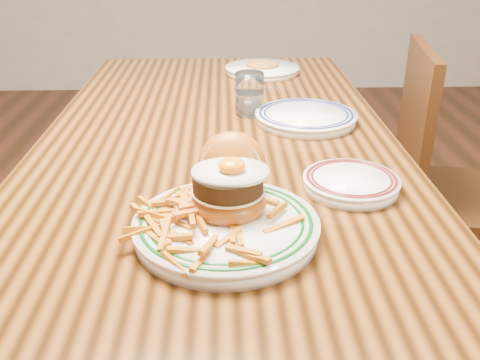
{
  "coord_description": "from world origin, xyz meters",
  "views": [
    {
      "loc": [
        0.02,
        -1.22,
        1.21
      ],
      "look_at": [
        0.04,
        -0.47,
        0.85
      ],
      "focal_mm": 40.0,
      "sensor_mm": 36.0,
      "label": 1
    }
  ],
  "objects_px": {
    "main_plate": "(227,210)",
    "side_plate": "(351,182)",
    "table": "(219,166)",
    "chair_right": "(446,183)"
  },
  "relations": [
    {
      "from": "main_plate",
      "to": "side_plate",
      "type": "xyz_separation_m",
      "value": [
        0.24,
        0.14,
        -0.02
      ]
    },
    {
      "from": "table",
      "to": "side_plate",
      "type": "xyz_separation_m",
      "value": [
        0.26,
        -0.31,
        0.1
      ]
    },
    {
      "from": "table",
      "to": "main_plate",
      "type": "distance_m",
      "value": 0.48
    },
    {
      "from": "table",
      "to": "main_plate",
      "type": "relative_size",
      "value": 5.04
    },
    {
      "from": "table",
      "to": "side_plate",
      "type": "bearing_deg",
      "value": -50.61
    },
    {
      "from": "table",
      "to": "chair_right",
      "type": "bearing_deg",
      "value": 19.33
    },
    {
      "from": "table",
      "to": "side_plate",
      "type": "relative_size",
      "value": 8.37
    },
    {
      "from": "main_plate",
      "to": "table",
      "type": "bearing_deg",
      "value": 98.3
    },
    {
      "from": "table",
      "to": "side_plate",
      "type": "distance_m",
      "value": 0.42
    },
    {
      "from": "main_plate",
      "to": "side_plate",
      "type": "height_order",
      "value": "main_plate"
    }
  ]
}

